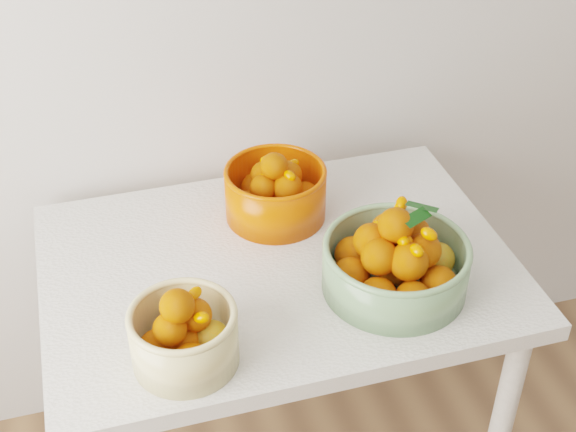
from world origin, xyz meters
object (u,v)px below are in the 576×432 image
object	(u,v)px
bowl_cream	(184,335)
bowl_green	(395,262)
table	(278,294)
bowl_orange	(276,191)

from	to	relation	value
bowl_cream	bowl_green	world-z (taller)	bowl_green
bowl_cream	bowl_green	bearing A→B (deg)	10.71
table	bowl_orange	bearing A→B (deg)	75.84
bowl_green	bowl_orange	size ratio (longest dim) A/B	1.22
bowl_green	bowl_cream	bearing A→B (deg)	-169.29
table	bowl_orange	world-z (taller)	bowl_orange
table	bowl_cream	bearing A→B (deg)	-136.11
bowl_cream	bowl_green	xyz separation A→B (m)	(0.45, 0.08, 0.00)
table	bowl_orange	xyz separation A→B (m)	(0.04, 0.16, 0.16)
bowl_cream	bowl_orange	distance (m)	0.48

